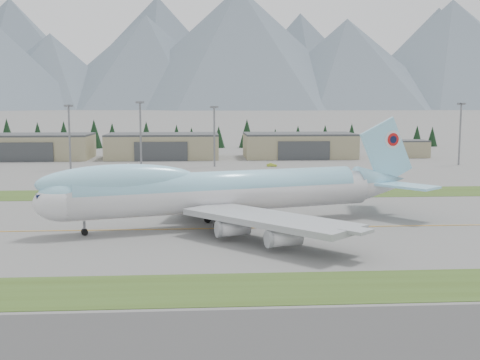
{
  "coord_description": "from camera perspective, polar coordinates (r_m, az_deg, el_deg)",
  "views": [
    {
      "loc": [
        1.25,
        -113.82,
        24.16
      ],
      "look_at": [
        9.57,
        11.19,
        8.0
      ],
      "focal_mm": 45.0,
      "sensor_mm": 36.0,
      "label": 1
    }
  ],
  "objects": [
    {
      "name": "ground",
      "position": [
        116.37,
        -4.35,
        -4.66
      ],
      "size": [
        7000.0,
        7000.0,
        0.0
      ],
      "primitive_type": "plane",
      "color": "slate",
      "rests_on": "ground"
    },
    {
      "name": "grass_strip_near",
      "position": [
        79.59,
        -4.6,
        -10.35
      ],
      "size": [
        400.0,
        14.0,
        0.08
      ],
      "primitive_type": "cube",
      "color": "#3A4F1C",
      "rests_on": "ground"
    },
    {
      "name": "grass_strip_far",
      "position": [
        160.66,
        -4.21,
        -1.32
      ],
      "size": [
        400.0,
        18.0,
        0.08
      ],
      "primitive_type": "cube",
      "color": "#3A4F1C",
      "rests_on": "ground"
    },
    {
      "name": "taxiway_line_main",
      "position": [
        116.37,
        -4.35,
        -4.66
      ],
      "size": [
        400.0,
        0.4,
        0.02
      ],
      "primitive_type": "cube",
      "color": "orange",
      "rests_on": "ground"
    },
    {
      "name": "boeing_747_freighter",
      "position": [
        118.29,
        -1.84,
        -1.01
      ],
      "size": [
        80.22,
        66.7,
        21.14
      ],
      "rotation": [
        0.0,
        0.0,
        0.28
      ],
      "color": "silver",
      "rests_on": "ground"
    },
    {
      "name": "hangar_left",
      "position": [
        273.82,
        -18.91,
        3.02
      ],
      "size": [
        48.0,
        26.6,
        10.8
      ],
      "color": "gray",
      "rests_on": "ground"
    },
    {
      "name": "hangar_center",
      "position": [
        264.89,
        -7.33,
        3.23
      ],
      "size": [
        48.0,
        26.6,
        10.8
      ],
      "color": "gray",
      "rests_on": "ground"
    },
    {
      "name": "hangar_right",
      "position": [
        267.98,
        5.61,
        3.3
      ],
      "size": [
        48.0,
        26.6,
        10.8
      ],
      "color": "gray",
      "rests_on": "ground"
    },
    {
      "name": "control_shed",
      "position": [
        278.85,
        15.87,
        2.88
      ],
      "size": [
        14.0,
        12.0,
        7.6
      ],
      "color": "gray",
      "rests_on": "ground"
    },
    {
      "name": "floodlight_masts",
      "position": [
        225.11,
        -6.28,
        5.31
      ],
      "size": [
        192.85,
        9.43,
        24.64
      ],
      "color": "slate",
      "rests_on": "ground"
    },
    {
      "name": "service_vehicle_a",
      "position": [
        234.17,
        -10.51,
        1.3
      ],
      "size": [
        2.39,
        3.35,
        1.06
      ],
      "primitive_type": "imported",
      "rotation": [
        0.0,
        0.0,
        0.41
      ],
      "color": "white",
      "rests_on": "ground"
    },
    {
      "name": "service_vehicle_b",
      "position": [
        228.53,
        3.03,
        1.27
      ],
      "size": [
        4.09,
        1.65,
        1.32
      ],
      "primitive_type": "imported",
      "rotation": [
        0.0,
        0.0,
        1.51
      ],
      "color": "#9EB32C",
      "rests_on": "ground"
    },
    {
      "name": "service_vehicle_c",
      "position": [
        257.98,
        12.91,
        1.79
      ],
      "size": [
        2.31,
        4.85,
        1.36
      ],
      "primitive_type": "imported",
      "rotation": [
        0.0,
        0.0,
        -0.09
      ],
      "color": "#ACADB1",
      "rests_on": "ground"
    },
    {
      "name": "conifer_belt",
      "position": [
        326.12,
        -6.43,
        4.24
      ],
      "size": [
        271.85,
        14.69,
        15.95
      ],
      "color": "black",
      "rests_on": "ground"
    },
    {
      "name": "mountain_ridge_front",
      "position": [
        2298.8,
        -3.54,
        12.36
      ],
      "size": [
        4317.79,
        1247.93,
        526.02
      ],
      "color": "#4F5C6A",
      "rests_on": "ground"
    },
    {
      "name": "mountain_ridge_rear",
      "position": [
        3030.82,
        0.27,
        11.85
      ],
      "size": [
        4488.4,
        1070.85,
        535.42
      ],
      "color": "#4F5C6A",
      "rests_on": "ground"
    }
  ]
}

